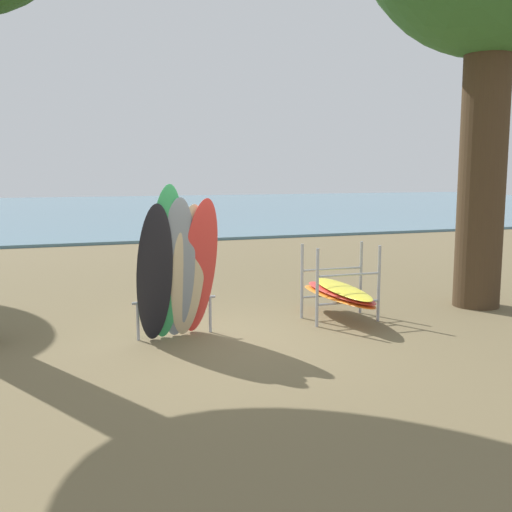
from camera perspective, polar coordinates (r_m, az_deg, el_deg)
The scene contains 4 objects.
ground_plane at distance 8.80m, azimuth -3.34°, elevation -8.16°, with size 80.00×80.00×0.00m, color brown.
lake_water at distance 38.65m, azimuth -15.78°, elevation 4.18°, with size 80.00×36.00×0.10m, color slate.
leaning_board_pile at distance 8.79m, azimuth -7.39°, elevation -1.28°, with size 1.27×0.81×2.28m.
board_storage_rack at distance 10.13m, azimuth 7.85°, elevation -3.32°, with size 1.15×2.13×1.25m.
Camera 1 is at (-2.29, -8.14, 2.45)m, focal length 42.72 mm.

